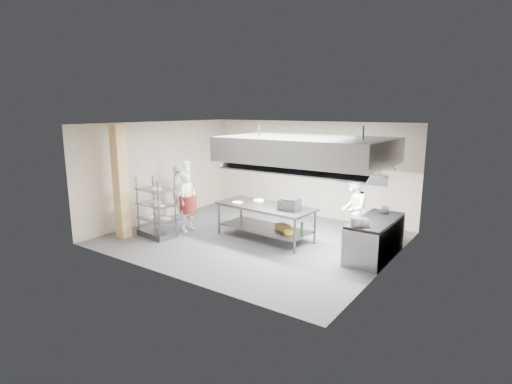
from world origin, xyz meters
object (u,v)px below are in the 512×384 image
Objects in this scene: cooking_range at (375,239)px; stockpot at (357,222)px; chef_plating at (179,193)px; pass_rack at (156,207)px; chef_line at (353,209)px; chef_head at (188,201)px; island at (265,222)px; griddle at (289,204)px.

stockpot is (-0.16, -0.77, 0.57)m from cooking_range.
cooking_range is at bearing 64.89° from chef_plating.
pass_rack is 0.79× the size of cooking_range.
pass_rack is 5.64m from cooking_range.
cooking_range is 1.13× the size of chef_line.
chef_head is at bearing 72.50° from pass_rack.
pass_rack reaches higher than cooking_range.
chef_plating is (-3.05, -0.10, 0.43)m from island.
chef_line is 1.00× the size of chef_plating.
chef_line is at bearing 33.82° from griddle.
griddle is (-1.28, -1.02, 0.15)m from chef_line.
griddle is at bearing 167.99° from stockpot.
island is 2.82m from cooking_range.
island is at bearing -75.83° from chef_line.
pass_rack reaches higher than griddle.
chef_head is at bearing 29.12° from chef_plating.
chef_head is 3.41× the size of griddle.
pass_rack is at bearing -146.15° from island.
pass_rack is 3.57m from griddle.
chef_head is 4.48m from chef_line.
pass_rack reaches higher than island.
island is 0.93m from griddle.
pass_rack is 0.93× the size of chef_head.
cooking_range is 1.18× the size of chef_head.
chef_head reaches higher than cooking_range.
pass_rack is at bearing -74.17° from chef_line.
cooking_range is 0.98m from stockpot.
griddle is (3.25, 1.46, 0.24)m from pass_rack.
island is 3.08m from chef_plating.
island is 9.84× the size of stockpot.
chef_line is (4.17, 1.65, 0.03)m from chef_head.
chef_plating is 5.70m from stockpot.
griddle reaches higher than stockpot.
chef_line is 5.17m from chef_plating.
cooking_range is 5.08m from chef_head.
chef_head is 0.96× the size of chef_plating.
chef_line is at bearing 72.79° from chef_plating.
griddle is (3.78, 0.10, 0.15)m from chef_plating.
cooking_range is at bearing 5.32° from griddle.
pass_rack is at bearing -161.07° from cooking_range.
chef_line is (2.00, 1.02, 0.43)m from island.
cooking_range is 5.88m from chef_plating.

